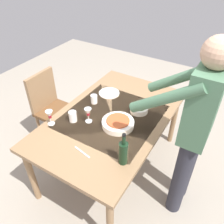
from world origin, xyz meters
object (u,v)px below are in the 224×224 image
at_px(chair_near, 50,104).
at_px(serving_bowl_pasta, 118,123).
at_px(water_cup_near_left, 73,116).
at_px(person_server, 194,127).
at_px(side_bowl_salad, 139,109).
at_px(wine_bottle, 123,152).
at_px(dinner_plate_near, 109,93).
at_px(water_cup_near_right, 94,99).
at_px(wine_glass_right, 88,113).
at_px(wine_glass_left, 50,115).
at_px(dining_table, 112,121).

xyz_separation_m(chair_near, serving_bowl_pasta, (0.12, 1.01, 0.24)).
xyz_separation_m(chair_near, water_cup_near_left, (0.28, 0.61, 0.26)).
height_order(person_server, side_bowl_salad, person_server).
xyz_separation_m(wine_bottle, dinner_plate_near, (-0.78, -0.61, -0.10)).
xyz_separation_m(person_server, water_cup_near_right, (-0.12, -1.04, -0.18)).
relative_size(wine_glass_right, water_cup_near_left, 1.43).
bearing_deg(person_server, wine_bottle, -43.06).
distance_m(water_cup_near_right, side_bowl_salad, 0.48).
distance_m(person_server, wine_glass_left, 1.25).
relative_size(water_cup_near_right, side_bowl_salad, 0.51).
height_order(chair_near, side_bowl_salad, chair_near).
relative_size(wine_glass_left, water_cup_near_left, 1.43).
bearing_deg(wine_bottle, chair_near, -110.84).
xyz_separation_m(dining_table, serving_bowl_pasta, (0.09, 0.12, 0.10)).
bearing_deg(dining_table, person_server, 87.89).
distance_m(wine_bottle, dinner_plate_near, 0.99).
height_order(chair_near, water_cup_near_right, chair_near).
height_order(wine_glass_left, wine_glass_right, same).
height_order(chair_near, water_cup_near_left, chair_near).
height_order(wine_bottle, serving_bowl_pasta, wine_bottle).
distance_m(person_server, wine_bottle, 0.59).
xyz_separation_m(water_cup_near_left, water_cup_near_right, (-0.35, -0.00, -0.01)).
relative_size(person_server, wine_glass_right, 11.19).
height_order(wine_glass_left, water_cup_near_left, wine_glass_left).
xyz_separation_m(chair_near, wine_bottle, (0.48, 1.26, 0.32)).
xyz_separation_m(serving_bowl_pasta, side_bowl_salad, (-0.30, 0.07, 0.00)).
bearing_deg(water_cup_near_left, wine_glass_left, -45.79).
height_order(wine_bottle, wine_glass_right, wine_bottle).
bearing_deg(dinner_plate_near, wine_glass_left, -14.66).
xyz_separation_m(wine_bottle, wine_glass_left, (-0.05, -0.80, -0.01)).
bearing_deg(wine_glass_left, wine_glass_right, 127.30).
bearing_deg(wine_glass_right, water_cup_near_right, -154.92).
relative_size(wine_bottle, water_cup_near_left, 2.80).
bearing_deg(side_bowl_salad, person_server, 68.01).
relative_size(dining_table, dinner_plate_near, 7.11).
bearing_deg(wine_bottle, wine_glass_right, -116.99).
relative_size(wine_glass_right, dinner_plate_near, 0.66).
height_order(wine_bottle, wine_glass_left, wine_bottle).
distance_m(dining_table, wine_glass_right, 0.29).
relative_size(chair_near, wine_glass_right, 6.03).
bearing_deg(water_cup_near_left, chair_near, -115.02).
height_order(water_cup_near_left, water_cup_near_right, water_cup_near_left).
xyz_separation_m(chair_near, wine_glass_right, (0.21, 0.74, 0.31)).
bearing_deg(serving_bowl_pasta, chair_near, -97.00).
bearing_deg(serving_bowl_pasta, wine_glass_right, -71.33).
xyz_separation_m(wine_bottle, wine_glass_right, (-0.26, -0.52, -0.01)).
relative_size(dining_table, water_cup_near_right, 17.70).
bearing_deg(wine_glass_left, wine_bottle, 86.28).
bearing_deg(chair_near, water_cup_near_left, 64.98).
xyz_separation_m(dining_table, wine_glass_right, (0.18, -0.15, 0.17)).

